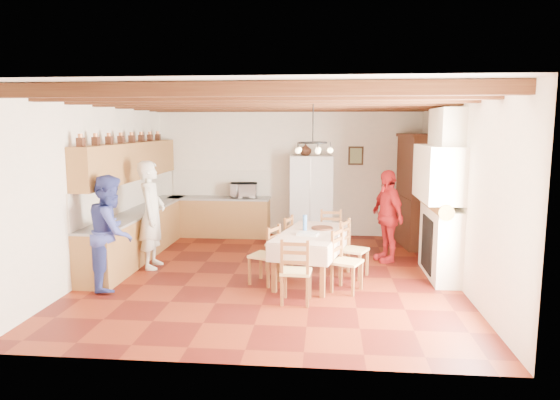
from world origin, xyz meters
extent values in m
cube|color=#49110B|center=(0.00, 0.00, -0.01)|extent=(6.00, 6.50, 0.02)
cube|color=white|center=(0.00, 0.00, 3.01)|extent=(6.00, 6.50, 0.02)
cube|color=#F6E6CB|center=(0.00, 3.26, 1.50)|extent=(6.00, 0.02, 3.00)
cube|color=#F6E6CB|center=(0.00, -3.26, 1.50)|extent=(6.00, 0.02, 3.00)
cube|color=#F6E6CB|center=(-3.01, 0.00, 1.50)|extent=(0.02, 6.50, 3.00)
cube|color=#F6E6CB|center=(3.01, 0.00, 1.50)|extent=(0.02, 6.50, 3.00)
cube|color=brown|center=(-2.70, 1.05, 0.43)|extent=(0.60, 4.30, 0.86)
cube|color=brown|center=(-1.55, 2.95, 0.43)|extent=(2.30, 0.60, 0.86)
cube|color=slate|center=(-2.70, 1.05, 0.88)|extent=(0.62, 4.30, 0.04)
cube|color=slate|center=(-1.55, 2.95, 0.88)|extent=(2.34, 0.62, 0.04)
cube|color=beige|center=(-2.98, 1.05, 1.20)|extent=(0.03, 4.30, 0.60)
cube|color=beige|center=(-1.55, 3.23, 1.20)|extent=(2.30, 0.03, 0.60)
cube|color=brown|center=(-2.83, 1.05, 1.85)|extent=(0.35, 4.20, 0.70)
cube|color=#312214|center=(1.55, 3.23, 1.85)|extent=(0.34, 0.03, 0.42)
cube|color=silver|center=(0.55, 2.93, 0.93)|extent=(0.98, 0.83, 1.87)
cube|color=beige|center=(0.67, -0.17, 0.77)|extent=(1.31, 1.98, 0.05)
cube|color=brown|center=(0.12, -0.88, 0.38)|extent=(0.08, 0.08, 0.75)
cube|color=brown|center=(0.86, -1.04, 0.38)|extent=(0.08, 0.08, 0.75)
cube|color=brown|center=(0.48, 0.71, 0.38)|extent=(0.08, 0.08, 0.75)
cube|color=brown|center=(1.22, 0.54, 0.38)|extent=(0.08, 0.08, 0.75)
torus|color=black|center=(0.67, -0.17, 2.25)|extent=(0.47, 0.47, 0.03)
imported|color=silver|center=(-2.18, 0.28, 0.96)|extent=(0.51, 0.73, 1.91)
imported|color=#353F91|center=(-2.42, -0.88, 0.89)|extent=(0.83, 0.98, 1.78)
imported|color=red|center=(2.03, 1.12, 0.86)|extent=(0.77, 1.09, 1.72)
imported|color=silver|center=(-0.97, 2.95, 1.07)|extent=(0.65, 0.49, 0.33)
imported|color=#371B13|center=(0.42, 2.93, 2.01)|extent=(0.29, 0.29, 0.27)
camera|label=1|loc=(0.89, -8.17, 2.51)|focal=32.00mm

